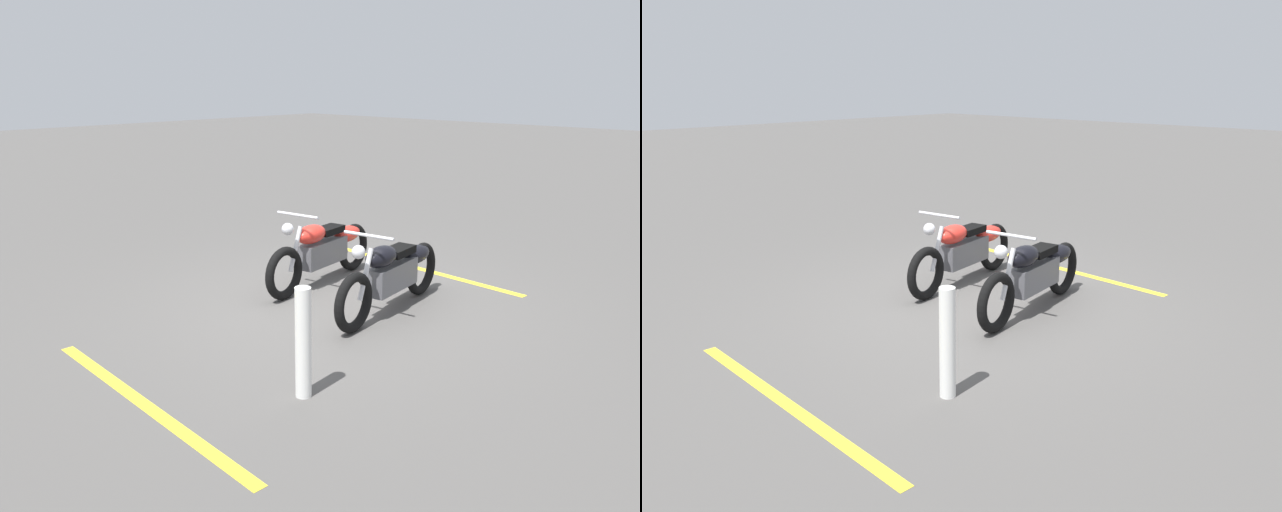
% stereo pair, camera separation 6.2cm
% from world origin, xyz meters
% --- Properties ---
extents(ground_plane, '(60.00, 60.00, 0.00)m').
position_xyz_m(ground_plane, '(0.00, 0.00, 0.00)').
color(ground_plane, '#514F4C').
extents(motorcycle_bright_foreground, '(2.22, 0.68, 1.04)m').
position_xyz_m(motorcycle_bright_foreground, '(-0.50, -0.67, 0.46)').
color(motorcycle_bright_foreground, black).
rests_on(motorcycle_bright_foreground, ground).
extents(motorcycle_dark_foreground, '(2.22, 0.67, 1.04)m').
position_xyz_m(motorcycle_dark_foreground, '(-0.28, 0.65, 0.46)').
color(motorcycle_dark_foreground, black).
rests_on(motorcycle_dark_foreground, ground).
extents(bollard_post, '(0.14, 0.14, 0.99)m').
position_xyz_m(bollard_post, '(1.94, 1.42, 0.50)').
color(bollard_post, white).
rests_on(bollard_post, ground).
extents(parking_stripe_near, '(0.28, 3.20, 0.01)m').
position_xyz_m(parking_stripe_near, '(-1.91, -0.03, 0.00)').
color(parking_stripe_near, yellow).
rests_on(parking_stripe_near, ground).
extents(parking_stripe_mid, '(0.28, 3.20, 0.01)m').
position_xyz_m(parking_stripe_mid, '(2.98, 0.55, 0.00)').
color(parking_stripe_mid, yellow).
rests_on(parking_stripe_mid, ground).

